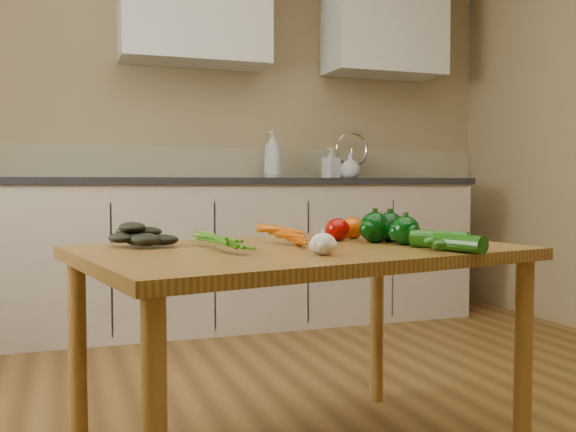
% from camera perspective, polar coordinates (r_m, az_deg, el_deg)
% --- Properties ---
extents(room, '(4.04, 5.04, 2.64)m').
position_cam_1_polar(room, '(2.02, 6.91, 13.67)').
color(room, brown).
rests_on(room, ground).
extents(counter_run, '(2.84, 0.64, 1.14)m').
position_cam_1_polar(counter_run, '(3.97, -3.37, -2.99)').
color(counter_run, '#BBAC9C').
rests_on(counter_run, ground).
extents(upper_cabinets, '(2.15, 0.35, 0.70)m').
position_cam_1_polar(upper_cabinets, '(4.30, 0.09, 17.50)').
color(upper_cabinets, silver).
rests_on(upper_cabinets, room).
extents(table, '(1.40, 1.05, 0.68)m').
position_cam_1_polar(table, '(1.94, 1.06, -4.97)').
color(table, olive).
rests_on(table, ground).
extents(soap_bottle_a, '(0.15, 0.15, 0.30)m').
position_cam_1_polar(soap_bottle_a, '(4.10, -1.37, 5.50)').
color(soap_bottle_a, silver).
rests_on(soap_bottle_a, counter_run).
extents(soap_bottle_b, '(0.12, 0.12, 0.20)m').
position_cam_1_polar(soap_bottle_b, '(4.27, 3.87, 4.74)').
color(soap_bottle_b, silver).
rests_on(soap_bottle_b, counter_run).
extents(soap_bottle_c, '(0.18, 0.18, 0.17)m').
position_cam_1_polar(soap_bottle_c, '(4.26, 5.56, 4.49)').
color(soap_bottle_c, silver).
rests_on(soap_bottle_c, counter_run).
extents(carrot_bunch, '(0.27, 0.22, 0.06)m').
position_cam_1_polar(carrot_bunch, '(1.94, -1.86, -1.80)').
color(carrot_bunch, '#C35004').
rests_on(carrot_bunch, table).
extents(leafy_greens, '(0.18, 0.16, 0.09)m').
position_cam_1_polar(leafy_greens, '(1.98, -13.04, -1.38)').
color(leafy_greens, black).
rests_on(leafy_greens, table).
extents(garlic_bulb, '(0.07, 0.07, 0.06)m').
position_cam_1_polar(garlic_bulb, '(1.71, 3.15, -2.51)').
color(garlic_bulb, silver).
rests_on(garlic_bulb, table).
extents(pepper_a, '(0.10, 0.10, 0.10)m').
position_cam_1_polar(pepper_a, '(2.08, 7.73, -1.02)').
color(pepper_a, '#023007').
rests_on(pepper_a, table).
extents(pepper_b, '(0.09, 0.09, 0.09)m').
position_cam_1_polar(pepper_b, '(2.13, 9.02, -0.98)').
color(pepper_b, '#023007').
rests_on(pepper_b, table).
extents(pepper_c, '(0.09, 0.09, 0.09)m').
position_cam_1_polar(pepper_c, '(2.02, 10.41, -1.30)').
color(pepper_c, '#023007').
rests_on(pepper_c, table).
extents(tomato_a, '(0.08, 0.08, 0.08)m').
position_cam_1_polar(tomato_a, '(2.13, 4.44, -1.21)').
color(tomato_a, '#990502').
rests_on(tomato_a, table).
extents(tomato_b, '(0.08, 0.08, 0.08)m').
position_cam_1_polar(tomato_b, '(2.22, 5.76, -1.06)').
color(tomato_b, '#CE4A05').
rests_on(tomato_b, table).
extents(tomato_c, '(0.06, 0.06, 0.06)m').
position_cam_1_polar(tomato_c, '(2.26, 7.58, -1.22)').
color(tomato_c, '#CE4A05').
rests_on(tomato_c, table).
extents(zucchini_a, '(0.15, 0.16, 0.05)m').
position_cam_1_polar(zucchini_a, '(1.93, 13.28, -2.06)').
color(zucchini_a, '#0D4106').
rests_on(zucchini_a, table).
extents(zucchini_b, '(0.10, 0.17, 0.05)m').
position_cam_1_polar(zucchini_b, '(1.85, 14.91, -2.34)').
color(zucchini_b, '#0D4106').
rests_on(zucchini_b, table).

